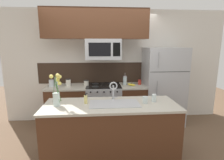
{
  "coord_description": "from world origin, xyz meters",
  "views": [
    {
      "loc": [
        -0.11,
        -2.9,
        1.8
      ],
      "look_at": [
        0.14,
        0.27,
        1.16
      ],
      "focal_mm": 28.0,
      "sensor_mm": 36.0,
      "label": 1
    }
  ],
  "objects_px": {
    "french_press": "(125,80)",
    "sink_faucet": "(113,88)",
    "storage_jar_medium": "(57,82)",
    "banana_bunch": "(132,85)",
    "storage_jar_squat": "(86,83)",
    "coffee_tin": "(140,82)",
    "drinking_glass": "(145,100)",
    "spare_glass": "(154,98)",
    "storage_jar_tall": "(51,83)",
    "dish_soap_bottle": "(86,99)",
    "microwave": "(103,49)",
    "stove_range": "(104,105)",
    "flower_vase": "(57,93)",
    "storage_jar_short": "(68,83)",
    "refrigerator": "(163,86)"
  },
  "relations": [
    {
      "from": "french_press",
      "to": "sink_faucet",
      "type": "height_order",
      "value": "sink_faucet"
    },
    {
      "from": "storage_jar_medium",
      "to": "banana_bunch",
      "type": "height_order",
      "value": "storage_jar_medium"
    },
    {
      "from": "storage_jar_squat",
      "to": "coffee_tin",
      "type": "distance_m",
      "value": 1.21
    },
    {
      "from": "banana_bunch",
      "to": "coffee_tin",
      "type": "bearing_deg",
      "value": 28.12
    },
    {
      "from": "drinking_glass",
      "to": "spare_glass",
      "type": "height_order",
      "value": "spare_glass"
    },
    {
      "from": "storage_jar_medium",
      "to": "sink_faucet",
      "type": "xyz_separation_m",
      "value": [
        1.16,
        -1.09,
        0.1
      ]
    },
    {
      "from": "sink_faucet",
      "to": "banana_bunch",
      "type": "bearing_deg",
      "value": 63.49
    },
    {
      "from": "storage_jar_tall",
      "to": "storage_jar_squat",
      "type": "bearing_deg",
      "value": 0.43
    },
    {
      "from": "french_press",
      "to": "drinking_glass",
      "type": "relative_size",
      "value": 2.51
    },
    {
      "from": "storage_jar_tall",
      "to": "storage_jar_squat",
      "type": "relative_size",
      "value": 1.12
    },
    {
      "from": "storage_jar_medium",
      "to": "drinking_glass",
      "type": "height_order",
      "value": "storage_jar_medium"
    },
    {
      "from": "storage_jar_medium",
      "to": "dish_soap_bottle",
      "type": "xyz_separation_m",
      "value": [
        0.72,
        -1.23,
        -0.03
      ]
    },
    {
      "from": "banana_bunch",
      "to": "dish_soap_bottle",
      "type": "bearing_deg",
      "value": -129.53
    },
    {
      "from": "dish_soap_bottle",
      "to": "storage_jar_tall",
      "type": "bearing_deg",
      "value": 124.59
    },
    {
      "from": "sink_faucet",
      "to": "microwave",
      "type": "bearing_deg",
      "value": 97.18
    },
    {
      "from": "drinking_glass",
      "to": "spare_glass",
      "type": "relative_size",
      "value": 0.89
    },
    {
      "from": "storage_jar_tall",
      "to": "french_press",
      "type": "distance_m",
      "value": 1.62
    },
    {
      "from": "stove_range",
      "to": "banana_bunch",
      "type": "relative_size",
      "value": 4.87
    },
    {
      "from": "microwave",
      "to": "drinking_glass",
      "type": "xyz_separation_m",
      "value": [
        0.61,
        -1.23,
        -0.75
      ]
    },
    {
      "from": "sink_faucet",
      "to": "storage_jar_tall",
      "type": "bearing_deg",
      "value": 140.27
    },
    {
      "from": "coffee_tin",
      "to": "flower_vase",
      "type": "xyz_separation_m",
      "value": [
        -1.56,
        -1.32,
        0.13
      ]
    },
    {
      "from": "storage_jar_short",
      "to": "storage_jar_squat",
      "type": "xyz_separation_m",
      "value": [
        0.39,
        0.01,
        -0.02
      ]
    },
    {
      "from": "stove_range",
      "to": "sink_faucet",
      "type": "xyz_separation_m",
      "value": [
        0.13,
        -1.05,
        0.65
      ]
    },
    {
      "from": "microwave",
      "to": "dish_soap_bottle",
      "type": "xyz_separation_m",
      "value": [
        -0.31,
        -1.17,
        -0.73
      ]
    },
    {
      "from": "storage_jar_medium",
      "to": "dish_soap_bottle",
      "type": "height_order",
      "value": "storage_jar_medium"
    },
    {
      "from": "refrigerator",
      "to": "drinking_glass",
      "type": "bearing_deg",
      "value": -120.83
    },
    {
      "from": "storage_jar_tall",
      "to": "dish_soap_bottle",
      "type": "distance_m",
      "value": 1.45
    },
    {
      "from": "stove_range",
      "to": "dish_soap_bottle",
      "type": "xyz_separation_m",
      "value": [
        -0.31,
        -1.19,
        0.52
      ]
    },
    {
      "from": "refrigerator",
      "to": "storage_jar_medium",
      "type": "height_order",
      "value": "refrigerator"
    },
    {
      "from": "storage_jar_medium",
      "to": "sink_faucet",
      "type": "bearing_deg",
      "value": -43.19
    },
    {
      "from": "microwave",
      "to": "storage_jar_medium",
      "type": "height_order",
      "value": "microwave"
    },
    {
      "from": "dish_soap_bottle",
      "to": "drinking_glass",
      "type": "distance_m",
      "value": 0.92
    },
    {
      "from": "microwave",
      "to": "sink_faucet",
      "type": "xyz_separation_m",
      "value": [
        0.13,
        -1.03,
        -0.6
      ]
    },
    {
      "from": "microwave",
      "to": "coffee_tin",
      "type": "relative_size",
      "value": 6.77
    },
    {
      "from": "stove_range",
      "to": "microwave",
      "type": "distance_m",
      "value": 1.25
    },
    {
      "from": "coffee_tin",
      "to": "refrigerator",
      "type": "bearing_deg",
      "value": -3.2
    },
    {
      "from": "microwave",
      "to": "storage_jar_short",
      "type": "distance_m",
      "value": 1.05
    },
    {
      "from": "stove_range",
      "to": "storage_jar_short",
      "type": "bearing_deg",
      "value": -179.58
    },
    {
      "from": "banana_bunch",
      "to": "drinking_glass",
      "type": "height_order",
      "value": "drinking_glass"
    },
    {
      "from": "storage_jar_squat",
      "to": "dish_soap_bottle",
      "type": "height_order",
      "value": "dish_soap_bottle"
    },
    {
      "from": "french_press",
      "to": "dish_soap_bottle",
      "type": "xyz_separation_m",
      "value": [
        -0.8,
        -1.25,
        -0.03
      ]
    },
    {
      "from": "refrigerator",
      "to": "french_press",
      "type": "distance_m",
      "value": 0.89
    },
    {
      "from": "storage_jar_short",
      "to": "coffee_tin",
      "type": "bearing_deg",
      "value": 1.99
    },
    {
      "from": "stove_range",
      "to": "storage_jar_squat",
      "type": "xyz_separation_m",
      "value": [
        -0.38,
        0.0,
        0.51
      ]
    },
    {
      "from": "storage_jar_short",
      "to": "storage_jar_squat",
      "type": "bearing_deg",
      "value": 1.14
    },
    {
      "from": "storage_jar_medium",
      "to": "coffee_tin",
      "type": "height_order",
      "value": "storage_jar_medium"
    },
    {
      "from": "storage_jar_squat",
      "to": "flower_vase",
      "type": "relative_size",
      "value": 0.27
    },
    {
      "from": "refrigerator",
      "to": "storage_jar_tall",
      "type": "xyz_separation_m",
      "value": [
        -2.5,
        -0.02,
        0.11
      ]
    },
    {
      "from": "storage_jar_tall",
      "to": "flower_vase",
      "type": "bearing_deg",
      "value": -72.13
    },
    {
      "from": "refrigerator",
      "to": "coffee_tin",
      "type": "distance_m",
      "value": 0.55
    }
  ]
}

